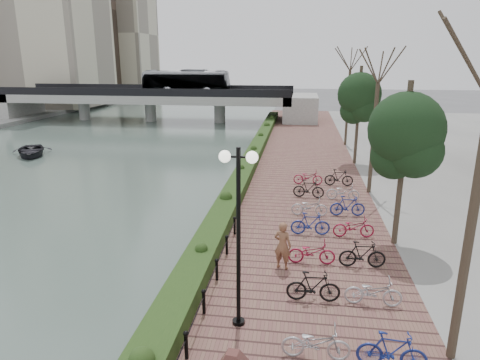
# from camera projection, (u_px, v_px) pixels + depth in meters

# --- Properties ---
(river_water) EXTENTS (30.00, 130.00, 0.02)m
(river_water) POSITION_uv_depth(u_px,v_px,m) (71.00, 154.00, 35.94)
(river_water) COLOR #4F6357
(river_water) RESTS_ON ground
(promenade) EXTENTS (8.00, 75.00, 0.50)m
(promenade) POSITION_uv_depth(u_px,v_px,m) (298.00, 186.00, 26.19)
(promenade) COLOR brown
(promenade) RESTS_ON ground
(hedge) EXTENTS (1.10, 56.00, 0.60)m
(hedge) POSITION_uv_depth(u_px,v_px,m) (248.00, 166.00, 28.87)
(hedge) COLOR #1F3B15
(hedge) RESTS_ON promenade
(chain_fence) EXTENTS (0.10, 14.10, 0.70)m
(chain_fence) POSITION_uv_depth(u_px,v_px,m) (196.00, 323.00, 11.61)
(chain_fence) COLOR black
(chain_fence) RESTS_ON promenade
(lamppost) EXTENTS (1.02, 0.32, 5.11)m
(lamppost) POSITION_uv_depth(u_px,v_px,m) (238.00, 201.00, 11.18)
(lamppost) COLOR black
(lamppost) RESTS_ON promenade
(pedestrian) EXTENTS (0.75, 0.61, 1.76)m
(pedestrian) POSITION_uv_depth(u_px,v_px,m) (283.00, 245.00, 15.16)
(pedestrian) COLOR brown
(pedestrian) RESTS_ON promenade
(bicycle_parking) EXTENTS (2.40, 17.32, 1.00)m
(bicycle_parking) POSITION_uv_depth(u_px,v_px,m) (332.00, 226.00, 17.94)
(bicycle_parking) COLOR #AFAFB4
(bicycle_parking) RESTS_ON promenade
(street_trees) EXTENTS (3.20, 37.12, 6.80)m
(street_trees) POSITION_uv_depth(u_px,v_px,m) (385.00, 148.00, 20.12)
(street_trees) COLOR #352B1F
(street_trees) RESTS_ON promenade
(bridge) EXTENTS (36.00, 10.77, 6.50)m
(bridge) POSITION_uv_depth(u_px,v_px,m) (157.00, 95.00, 53.93)
(bridge) COLOR gray
(bridge) RESTS_ON ground
(boat) EXTENTS (4.78, 5.26, 0.89)m
(boat) POSITION_uv_depth(u_px,v_px,m) (31.00, 151.00, 35.13)
(boat) COLOR #222127
(boat) RESTS_ON river_water
(far_buildings) EXTENTS (35.00, 38.00, 38.00)m
(far_buildings) POSITION_uv_depth(u_px,v_px,m) (39.00, 8.00, 74.07)
(far_buildings) COLOR beige
(far_buildings) RESTS_ON far_bank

